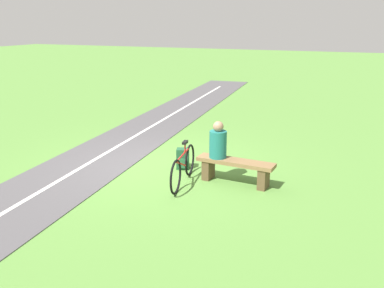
{
  "coord_description": "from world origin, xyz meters",
  "views": [
    {
      "loc": [
        -4.29,
        8.07,
        3.2
      ],
      "look_at": [
        -1.5,
        1.44,
        1.08
      ],
      "focal_mm": 39.33,
      "sensor_mm": 36.0,
      "label": 1
    }
  ],
  "objects_px": {
    "bench": "(235,168)",
    "backpack": "(183,159)",
    "person_seated": "(218,142)",
    "bicycle": "(183,167)"
  },
  "relations": [
    {
      "from": "bench",
      "to": "backpack",
      "type": "height_order",
      "value": "bench"
    },
    {
      "from": "bench",
      "to": "backpack",
      "type": "bearing_deg",
      "value": -12.48
    },
    {
      "from": "bicycle",
      "to": "backpack",
      "type": "bearing_deg",
      "value": -163.93
    },
    {
      "from": "backpack",
      "to": "bench",
      "type": "bearing_deg",
      "value": 163.53
    },
    {
      "from": "bench",
      "to": "bicycle",
      "type": "height_order",
      "value": "bicycle"
    },
    {
      "from": "bench",
      "to": "backpack",
      "type": "relative_size",
      "value": 3.53
    },
    {
      "from": "bicycle",
      "to": "person_seated",
      "type": "bearing_deg",
      "value": 120.49
    },
    {
      "from": "bench",
      "to": "bicycle",
      "type": "xyz_separation_m",
      "value": [
        0.97,
        0.44,
        0.02
      ]
    },
    {
      "from": "bench",
      "to": "person_seated",
      "type": "relative_size",
      "value": 2.13
    },
    {
      "from": "bench",
      "to": "person_seated",
      "type": "bearing_deg",
      "value": -0.0
    }
  ]
}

